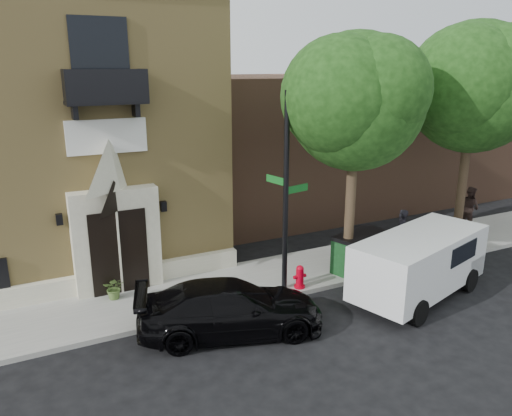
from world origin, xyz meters
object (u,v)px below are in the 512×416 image
(cargo_van, at_px, (422,261))
(pedestrian_near, at_px, (401,233))
(dumpster, at_px, (361,252))
(black_sedan, at_px, (231,308))
(street_sign, at_px, (286,193))
(pedestrian_far, at_px, (469,207))
(fire_hydrant, at_px, (300,277))

(cargo_van, relative_size, pedestrian_near, 2.96)
(cargo_van, xyz_separation_m, dumpster, (-0.69, 2.10, -0.31))
(black_sedan, bearing_deg, cargo_van, -79.20)
(street_sign, xyz_separation_m, pedestrian_far, (10.04, 1.71, -2.16))
(pedestrian_far, bearing_deg, fire_hydrant, 101.90)
(street_sign, height_order, pedestrian_far, street_sign)
(cargo_van, distance_m, street_sign, 4.71)
(cargo_van, height_order, pedestrian_far, cargo_van)
(street_sign, height_order, dumpster, street_sign)
(street_sign, distance_m, pedestrian_near, 5.56)
(cargo_van, distance_m, dumpster, 2.23)
(fire_hydrant, bearing_deg, cargo_van, -29.36)
(cargo_van, relative_size, street_sign, 0.86)
(dumpster, relative_size, pedestrian_near, 1.26)
(cargo_van, height_order, street_sign, street_sign)
(cargo_van, xyz_separation_m, pedestrian_near, (1.41, 2.52, -0.08))
(street_sign, height_order, fire_hydrant, street_sign)
(dumpster, distance_m, pedestrian_near, 2.15)
(pedestrian_near, bearing_deg, black_sedan, -15.19)
(street_sign, distance_m, pedestrian_far, 10.41)
(black_sedan, relative_size, street_sign, 0.81)
(black_sedan, height_order, street_sign, street_sign)
(black_sedan, relative_size, cargo_van, 0.94)
(pedestrian_far, bearing_deg, dumpster, 103.83)
(cargo_van, bearing_deg, black_sedan, 158.51)
(fire_hydrant, xyz_separation_m, pedestrian_far, (9.61, 1.93, 0.53))
(black_sedan, distance_m, street_sign, 3.85)
(black_sedan, height_order, cargo_van, cargo_van)
(fire_hydrant, height_order, dumpster, dumpster)
(black_sedan, relative_size, pedestrian_far, 2.74)
(cargo_van, distance_m, pedestrian_near, 2.88)
(cargo_van, bearing_deg, fire_hydrant, 134.07)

